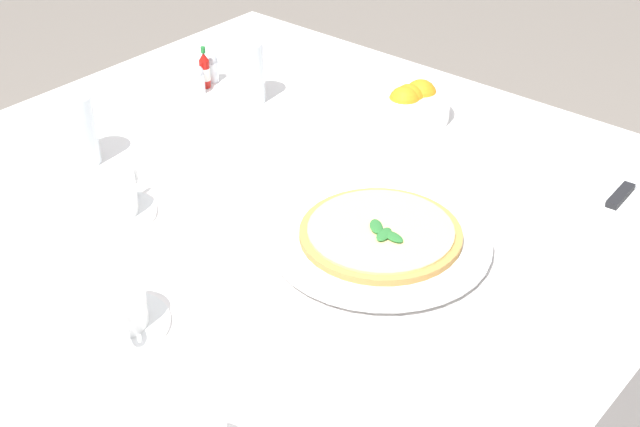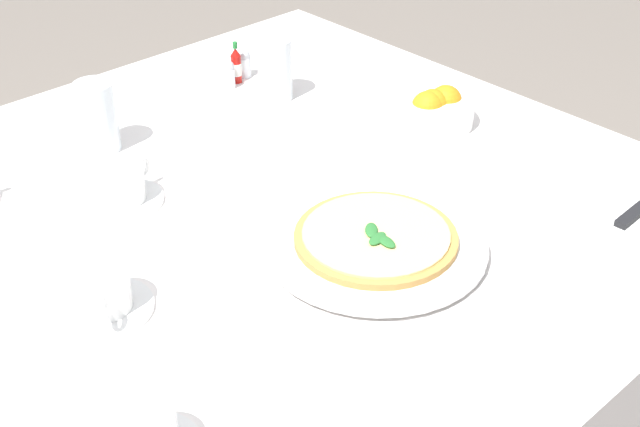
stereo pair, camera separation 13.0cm
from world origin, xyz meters
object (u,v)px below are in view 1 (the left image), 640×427
at_px(water_glass_back_corner, 77,134).
at_px(salt_shaker, 212,69).
at_px(citrus_bowl, 409,103).
at_px(hot_sauce_bottle, 205,71).
at_px(pizza, 381,233).
at_px(coffee_cup_near_left, 116,307).
at_px(dinner_knife, 633,182).
at_px(pepper_shaker, 198,81).
at_px(water_glass_right_edge, 247,76).
at_px(pizza_plate, 380,241).
at_px(napkin_folded, 630,191).
at_px(coffee_cup_near_right, 112,199).

bearing_deg(water_glass_back_corner, salt_shaker, 9.89).
relative_size(citrus_bowl, hot_sauce_bottle, 1.81).
bearing_deg(citrus_bowl, pizza, -150.36).
xyz_separation_m(citrus_bowl, salt_shaker, (-0.12, 0.39, -0.00)).
bearing_deg(salt_shaker, coffee_cup_near_left, -143.27).
bearing_deg(citrus_bowl, dinner_knife, -89.41).
bearing_deg(pizza, hot_sauce_bottle, 69.93).
distance_m(dinner_knife, pepper_shaker, 0.81).
bearing_deg(citrus_bowl, hot_sauce_bottle, 111.29).
distance_m(water_glass_right_edge, citrus_bowl, 0.31).
height_order(pizza_plate, dinner_knife, dinner_knife).
distance_m(water_glass_right_edge, dinner_knife, 0.71).
relative_size(pizza, pepper_shaker, 4.14).
distance_m(napkin_folded, salt_shaker, 0.82).
xyz_separation_m(water_glass_right_edge, pepper_shaker, (-0.04, 0.10, -0.03)).
xyz_separation_m(hot_sauce_bottle, salt_shaker, (0.03, 0.01, -0.01)).
height_order(pizza, water_glass_right_edge, water_glass_right_edge).
height_order(pizza_plate, water_glass_right_edge, water_glass_right_edge).
bearing_deg(coffee_cup_near_left, citrus_bowl, 4.47).
height_order(napkin_folded, hot_sauce_bottle, hot_sauce_bottle).
bearing_deg(pepper_shaker, water_glass_right_edge, -68.10).
xyz_separation_m(pizza_plate, coffee_cup_near_right, (-0.19, 0.36, 0.02)).
distance_m(napkin_folded, pepper_shaker, 0.81).
height_order(dinner_knife, pepper_shaker, pepper_shaker).
relative_size(dinner_knife, salt_shaker, 3.48).
relative_size(dinner_knife, pepper_shaker, 3.48).
bearing_deg(pizza, coffee_cup_near_right, 118.16).
height_order(coffee_cup_near_right, water_glass_back_corner, water_glass_back_corner).
bearing_deg(water_glass_right_edge, hot_sauce_bottle, 95.58).
relative_size(coffee_cup_near_left, water_glass_back_corner, 1.07).
relative_size(pizza_plate, pizza, 1.37).
height_order(coffee_cup_near_right, dinner_knife, coffee_cup_near_right).
xyz_separation_m(pizza, coffee_cup_near_left, (-0.35, 0.15, 0.01)).
bearing_deg(coffee_cup_near_right, dinner_knife, -45.95).
xyz_separation_m(citrus_bowl, hot_sauce_bottle, (-0.15, 0.38, 0.01)).
bearing_deg(coffee_cup_near_right, pepper_shaker, 29.50).
height_order(coffee_cup_near_right, water_glass_right_edge, water_glass_right_edge).
height_order(water_glass_back_corner, citrus_bowl, water_glass_back_corner).
xyz_separation_m(pizza_plate, napkin_folded, (0.36, -0.22, -0.00)).
height_order(coffee_cup_near_left, pepper_shaker, coffee_cup_near_left).
distance_m(coffee_cup_near_left, salt_shaker, 0.74).
bearing_deg(coffee_cup_near_left, water_glass_back_corner, 58.97).
relative_size(water_glass_back_corner, pepper_shaker, 2.16).
distance_m(dinner_knife, citrus_bowl, 0.42).
xyz_separation_m(pizza, salt_shaker, (0.24, 0.59, 0.00)).
bearing_deg(citrus_bowl, napkin_folded, -89.79).
bearing_deg(pizza, water_glass_back_corner, 103.30).
height_order(water_glass_back_corner, dinner_knife, water_glass_back_corner).
bearing_deg(citrus_bowl, coffee_cup_near_right, 164.39).
bearing_deg(coffee_cup_near_left, coffee_cup_near_right, 52.51).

